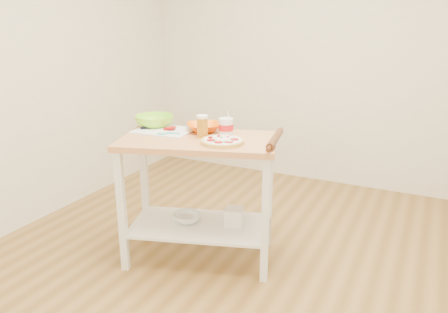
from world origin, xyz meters
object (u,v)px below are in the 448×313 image
orange_bowl (204,127)px  shelf_glass_bowl (187,218)px  beer_pint (202,126)px  shelf_bin (234,217)px  cutting_board (164,130)px  yogurt_tub (226,127)px  spatula (168,134)px  knife (154,127)px  pizza (223,141)px  rolling_pin (275,139)px  green_bowl (154,121)px  prep_island (199,174)px

orange_bowl → shelf_glass_bowl: 0.67m
orange_bowl → shelf_glass_bowl: size_ratio=1.19×
beer_pint → shelf_bin: size_ratio=1.22×
cutting_board → shelf_glass_bowl: bearing=-22.0°
orange_bowl → yogurt_tub: 0.20m
orange_bowl → spatula: bearing=-126.8°
spatula → shelf_glass_bowl: bearing=-1.2°
knife → beer_pint: bearing=-49.6°
shelf_glass_bowl → shelf_bin: bearing=18.5°
spatula → knife: 0.22m
pizza → yogurt_tub: (-0.07, 0.19, 0.05)m
rolling_pin → spatula: bearing=-167.6°
rolling_pin → knife: bearing=-176.7°
green_bowl → spatula: bearing=-37.0°
yogurt_tub → rolling_pin: (0.37, -0.02, -0.04)m
spatula → beer_pint: size_ratio=0.95×
prep_island → shelf_bin: prep_island is taller
knife → rolling_pin: bearing=-41.2°
yogurt_tub → rolling_pin: bearing=-3.3°
knife → shelf_bin: knife is taller
knife → yogurt_tub: size_ratio=0.98×
beer_pint → rolling_pin: bearing=10.5°
pizza → spatula: pizza is taller
prep_island → beer_pint: size_ratio=7.69×
prep_island → spatula: bearing=-171.4°
yogurt_tub → shelf_glass_bowl: size_ratio=1.07×
shelf_glass_bowl → yogurt_tub: bearing=32.7°
green_bowl → orange_bowl: bearing=6.7°
spatula → shelf_glass_bowl: spatula is taller
knife → shelf_bin: (0.63, 0.03, -0.59)m
cutting_board → yogurt_tub: size_ratio=1.93×
knife → orange_bowl: (0.35, 0.11, 0.01)m
green_bowl → shelf_glass_bowl: (0.35, -0.15, -0.65)m
cutting_board → beer_pint: beer_pint is taller
knife → green_bowl: green_bowl is taller
knife → yogurt_tub: yogurt_tub is taller
cutting_board → spatula: bearing=-50.1°
cutting_board → yogurt_tub: bearing=6.3°
shelf_glass_bowl → cutting_board: bearing=162.2°
pizza → shelf_bin: 0.61m
shelf_glass_bowl → shelf_bin: shelf_bin is taller
cutting_board → shelf_bin: bearing=0.0°
orange_bowl → pizza: bearing=-40.8°
prep_island → shelf_bin: (0.22, 0.10, -0.32)m
yogurt_tub → rolling_pin: size_ratio=0.53×
knife → beer_pint: beer_pint is taller
shelf_glass_bowl → shelf_bin: 0.34m
spatula → beer_pint: 0.25m
spatula → beer_pint: beer_pint is taller
pizza → orange_bowl: orange_bowl is taller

